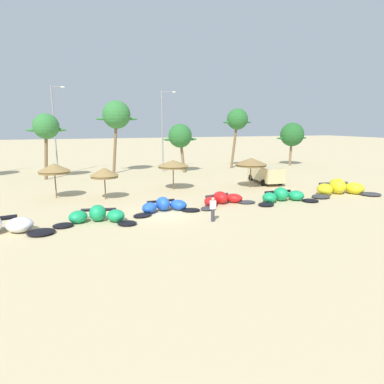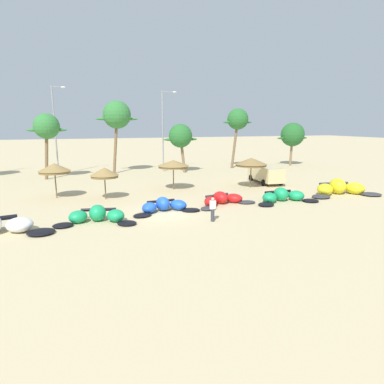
{
  "view_description": "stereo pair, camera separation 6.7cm",
  "coord_description": "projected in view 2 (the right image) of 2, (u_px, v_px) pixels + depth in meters",
  "views": [
    {
      "loc": [
        -5.56,
        -21.97,
        6.3
      ],
      "look_at": [
        2.87,
        2.0,
        1.0
      ],
      "focal_mm": 30.56,
      "sensor_mm": 36.0,
      "label": 1
    },
    {
      "loc": [
        -5.49,
        -21.99,
        6.3
      ],
      "look_at": [
        2.87,
        2.0,
        1.0
      ],
      "focal_mm": 30.56,
      "sensor_mm": 36.0,
      "label": 2
    }
  ],
  "objects": [
    {
      "name": "palm_right_of_gap",
      "position": [
        293.0,
        135.0,
        49.82
      ],
      "size": [
        5.37,
        3.58,
        6.52
      ],
      "color": "#7F6647",
      "rests_on": "ground"
    },
    {
      "name": "kite_right",
      "position": [
        340.0,
        189.0,
        29.67
      ],
      "size": [
        6.96,
        3.72,
        1.42
      ],
      "color": "#333338",
      "rests_on": "ground"
    },
    {
      "name": "ground_plane",
      "position": [
        163.0,
        214.0,
        23.38
      ],
      "size": [
        260.0,
        260.0,
        0.0
      ],
      "primitive_type": "plane",
      "color": "#C6B284"
    },
    {
      "name": "palm_center_left",
      "position": [
        181.0,
        136.0,
        42.22
      ],
      "size": [
        4.57,
        3.04,
        6.33
      ],
      "color": "#7F6647",
      "rests_on": "ground"
    },
    {
      "name": "beach_umbrella_near_van",
      "position": [
        54.0,
        168.0,
        27.84
      ],
      "size": [
        2.68,
        2.68,
        3.04
      ],
      "color": "brown",
      "rests_on": "ground"
    },
    {
      "name": "beach_umbrella_near_palms",
      "position": [
        173.0,
        164.0,
        31.56
      ],
      "size": [
        3.03,
        3.03,
        2.89
      ],
      "color": "brown",
      "rests_on": "ground"
    },
    {
      "name": "lamppost_east_center",
      "position": [
        164.0,
        127.0,
        43.15
      ],
      "size": [
        2.04,
        0.24,
        10.54
      ],
      "color": "gray",
      "rests_on": "ground"
    },
    {
      "name": "kite_center",
      "position": [
        222.0,
        200.0,
        26.1
      ],
      "size": [
        5.32,
        3.06,
        0.98
      ],
      "color": "#333338",
      "rests_on": "ground"
    },
    {
      "name": "person_near_kites",
      "position": [
        213.0,
        209.0,
        21.39
      ],
      "size": [
        0.36,
        0.24,
        1.62
      ],
      "color": "#383842",
      "rests_on": "ground"
    },
    {
      "name": "palm_left",
      "position": [
        47.0,
        127.0,
        36.88
      ],
      "size": [
        4.29,
        2.86,
        7.5
      ],
      "color": "brown",
      "rests_on": "ground"
    },
    {
      "name": "beach_umbrella_middle",
      "position": [
        104.0,
        173.0,
        27.48
      ],
      "size": [
        2.38,
        2.38,
        2.73
      ],
      "color": "brown",
      "rests_on": "ground"
    },
    {
      "name": "kite_left",
      "position": [
        97.0,
        216.0,
        21.32
      ],
      "size": [
        5.36,
        3.08,
        1.08
      ],
      "color": "black",
      "rests_on": "ground"
    },
    {
      "name": "parked_van",
      "position": [
        265.0,
        173.0,
        35.53
      ],
      "size": [
        2.55,
        5.38,
        1.84
      ],
      "color": "beige",
      "rests_on": "ground"
    },
    {
      "name": "kite_left_of_center",
      "position": [
        164.0,
        206.0,
        23.96
      ],
      "size": [
        5.27,
        2.58,
        1.02
      ],
      "color": "black",
      "rests_on": "ground"
    },
    {
      "name": "kite_right_of_center",
      "position": [
        283.0,
        196.0,
        27.01
      ],
      "size": [
        5.83,
        2.66,
        1.12
      ],
      "color": "black",
      "rests_on": "ground"
    },
    {
      "name": "beach_umbrella_outermost",
      "position": [
        251.0,
        162.0,
        32.56
      ],
      "size": [
        3.18,
        3.18,
        3.0
      ],
      "color": "brown",
      "rests_on": "ground"
    },
    {
      "name": "lamppost_west_center",
      "position": [
        56.0,
        127.0,
        40.26
      ],
      "size": [
        1.68,
        0.24,
        10.84
      ],
      "color": "gray",
      "rests_on": "ground"
    },
    {
      "name": "palm_left_of_gap",
      "position": [
        117.0,
        115.0,
        41.22
      ],
      "size": [
        5.26,
        3.51,
        9.21
      ],
      "color": "brown",
      "rests_on": "ground"
    },
    {
      "name": "palm_center_right",
      "position": [
        238.0,
        120.0,
        46.63
      ],
      "size": [
        4.49,
        3.0,
        8.48
      ],
      "color": "brown",
      "rests_on": "ground"
    }
  ]
}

